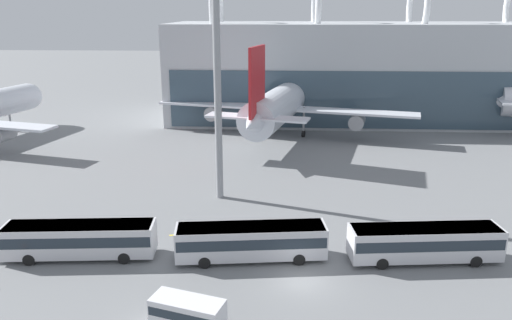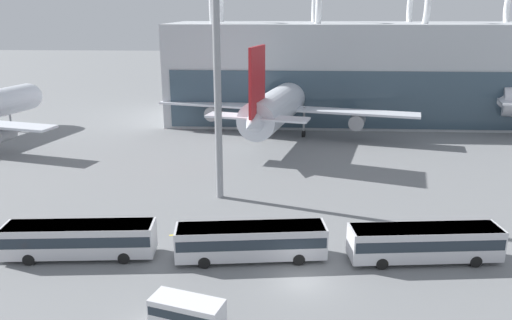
% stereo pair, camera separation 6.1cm
% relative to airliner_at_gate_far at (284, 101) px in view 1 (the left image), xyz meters
% --- Properties ---
extents(ground_plane, '(440.00, 440.00, 0.00)m').
position_rel_airliner_at_gate_far_xyz_m(ground_plane, '(1.32, -47.62, -5.60)').
color(ground_plane, slate).
extents(airliner_at_gate_far, '(43.10, 42.42, 15.70)m').
position_rel_airliner_at_gate_far_xyz_m(airliner_at_gate_far, '(0.00, 0.00, 0.00)').
color(airliner_at_gate_far, silver).
rests_on(airliner_at_gate_far, ground_plane).
extents(shuttle_bus_1, '(12.78, 3.86, 3.03)m').
position_rel_airliner_at_gate_far_xyz_m(shuttle_bus_1, '(-17.33, -44.69, -3.81)').
color(shuttle_bus_1, silver).
rests_on(shuttle_bus_1, ground_plane).
extents(shuttle_bus_2, '(12.82, 4.24, 3.03)m').
position_rel_airliner_at_gate_far_xyz_m(shuttle_bus_2, '(-2.82, -44.27, -3.81)').
color(shuttle_bus_2, silver).
rests_on(shuttle_bus_2, ground_plane).
extents(shuttle_bus_3, '(12.80, 4.05, 3.03)m').
position_rel_airliner_at_gate_far_xyz_m(shuttle_bus_3, '(11.69, -43.77, -3.81)').
color(shuttle_bus_3, silver).
rests_on(shuttle_bus_3, ground_plane).
extents(service_van_foreground, '(5.17, 3.22, 2.39)m').
position_rel_airliner_at_gate_far_xyz_m(service_van_foreground, '(-6.34, -54.42, -4.20)').
color(service_van_foreground, silver).
rests_on(service_van_foreground, ground_plane).
extents(floodlight_mast, '(2.91, 2.91, 29.65)m').
position_rel_airliner_at_gate_far_xyz_m(floodlight_mast, '(-7.23, -29.94, 12.65)').
color(floodlight_mast, gray).
rests_on(floodlight_mast, ground_plane).
extents(lane_stripe_2, '(7.75, 2.04, 0.01)m').
position_rel_airliner_at_gate_far_xyz_m(lane_stripe_2, '(-6.94, -39.18, -5.60)').
color(lane_stripe_2, yellow).
rests_on(lane_stripe_2, ground_plane).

